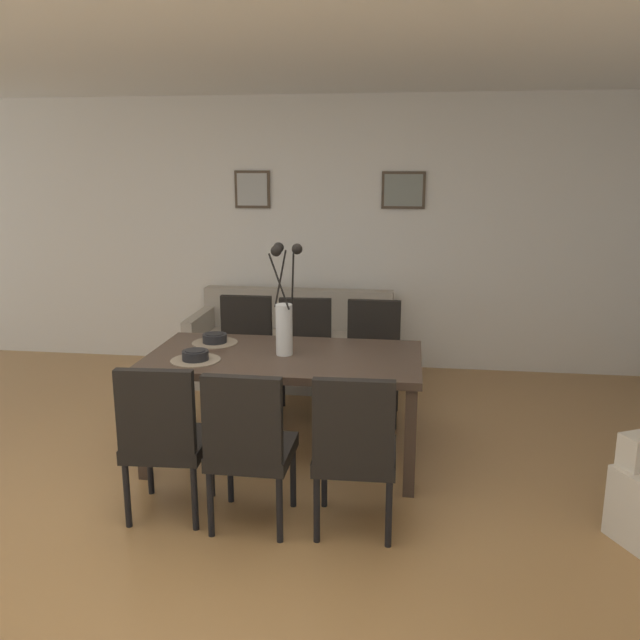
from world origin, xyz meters
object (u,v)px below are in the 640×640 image
Objects in this scene: centerpiece_vase at (284,313)px; bowl_near_left at (195,355)px; dining_chair_mid_left at (355,446)px; dining_chair_far_right at (304,351)px; dining_chair_near_right at (244,348)px; framed_picture_center at (403,190)px; dining_table at (285,365)px; framed_picture_left at (252,189)px; dining_chair_far_left at (249,442)px; dining_chair_mid_right at (373,354)px; dining_chair_near_left at (164,434)px; bowl_near_right at (215,338)px; sofa at (293,349)px.

centerpiece_vase is 4.32× the size of bowl_near_left.
dining_chair_mid_left reaches higher than bowl_near_left.
centerpiece_vase is (0.01, -0.87, 0.51)m from dining_chair_far_right.
framed_picture_center is (1.24, 1.28, 1.22)m from dining_chair_near_right.
framed_picture_left is (-0.72, 2.19, 1.06)m from dining_table.
bowl_near_left is at bearing -85.64° from framed_picture_left.
framed_picture_center is at bearing 60.85° from dining_chair_far_right.
dining_chair_far_left is at bearing -53.41° from bowl_near_left.
dining_chair_far_right is 2.27× the size of framed_picture_center.
bowl_near_left is at bearing -134.70° from dining_chair_mid_right.
dining_chair_near_left is 1.06m from dining_chair_mid_left.
dining_chair_far_right is (0.51, 1.74, 0.00)m from dining_chair_near_left.
dining_chair_mid_right is at bearing -1.76° from dining_chair_near_right.
dining_chair_mid_right is (0.55, 0.00, 0.00)m from dining_chair_far_right.
dining_chair_near_left is at bearing 179.24° from dining_chair_mid_left.
dining_chair_near_left is at bearing -88.85° from bowl_near_right.
centerpiece_vase is 2.41m from framed_picture_left.
centerpiece_vase is at bearing 58.98° from dining_chair_near_left.
dining_chair_far_right is (-0.01, 0.87, -0.15)m from dining_table.
dining_chair_far_right is at bearing 51.34° from bowl_near_right.
dining_chair_mid_left is 3.53m from framed_picture_left.
dining_chair_near_right is 2.07m from dining_chair_mid_left.
dining_chair_near_left is 1.25× the size of centerpiece_vase.
dining_chair_far_left is 0.57m from dining_chair_mid_left.
dining_chair_near_left is 2.27× the size of framed_picture_center.
dining_chair_near_left is at bearing -106.31° from dining_chair_far_right.
dining_chair_near_left is 1.00× the size of dining_chair_far_right.
dining_chair_near_right is at bearing 178.24° from dining_chair_mid_right.
bowl_near_left is (-0.51, 0.69, 0.27)m from dining_chair_far_left.
bowl_near_right is (-0.54, 0.21, 0.12)m from dining_table.
dining_chair_near_left is 2.59m from sofa.
centerpiece_vase reaches higher than bowl_near_right.
sofa is at bearing 106.23° from dining_chair_far_right.
dining_chair_far_left is 3.41m from framed_picture_center.
bowl_near_right is (-0.51, 1.12, 0.27)m from dining_chair_far_left.
bowl_near_left is at bearing -115.98° from dining_chair_far_right.
dining_chair_mid_right is 1.17m from sofa.
framed_picture_left is (-0.70, 3.09, 1.22)m from dining_chair_far_left.
dining_chair_far_right is at bearing -179.91° from dining_chair_mid_right.
dining_chair_mid_right is at bearing -98.09° from framed_picture_center.
dining_chair_near_left is 0.70m from bowl_near_left.
sofa is (-0.80, 2.58, -0.23)m from dining_chair_mid_left.
framed_picture_left is (-0.18, 2.40, 0.95)m from bowl_near_left.
dining_chair_far_right is 0.55m from dining_chair_mid_right.
bowl_near_left is 0.42× the size of framed_picture_center.
bowl_near_left is at bearing -90.00° from bowl_near_right.
dining_chair_far_left reaches higher than bowl_near_left.
dining_chair_mid_right is 1.55m from bowl_near_left.
centerpiece_vase is 2.41m from framed_picture_center.
framed_picture_left is at bearing 134.29° from sofa.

